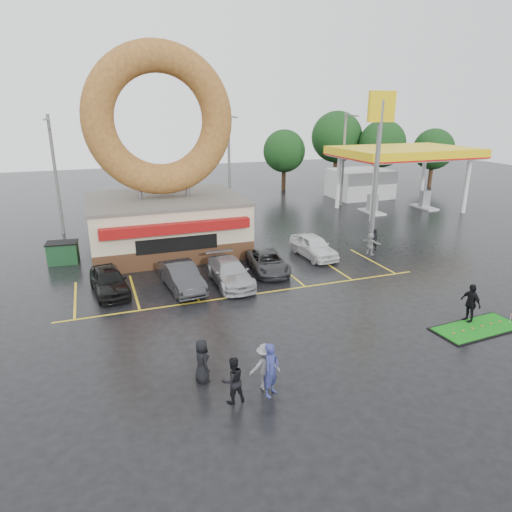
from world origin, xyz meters
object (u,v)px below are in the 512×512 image
object	(u,v)px
streetlight_mid	(229,163)
car_grey	(268,262)
person_cameraman	(470,303)
car_black	(109,281)
streetlight_left	(55,172)
car_silver	(230,272)
car_dgrey	(182,277)
car_white	(313,246)
dumpster	(63,253)
person_blue	(271,370)
donut_shop	(164,186)
shell_sign	(379,137)
gas_station	(384,168)
streetlight_right	(344,157)
putting_green	(477,328)

from	to	relation	value
streetlight_mid	car_grey	distance (m)	15.25
person_cameraman	car_black	bearing A→B (deg)	-123.42
streetlight_left	streetlight_mid	xyz separation A→B (m)	(14.00, 1.00, 0.00)
car_silver	car_dgrey	bearing A→B (deg)	177.33
car_white	dumpster	size ratio (longest dim) A/B	2.40
car_white	person_cameraman	distance (m)	11.33
person_cameraman	person_blue	bearing A→B (deg)	-81.50
car_black	streetlight_mid	bearing A→B (deg)	45.78
donut_shop	streetlight_mid	bearing A→B (deg)	48.62
streetlight_mid	car_white	world-z (taller)	streetlight_mid
car_white	car_dgrey	bearing A→B (deg)	-167.83
shell_sign	streetlight_mid	xyz separation A→B (m)	(-9.00, 8.92, -2.60)
car_dgrey	car_grey	size ratio (longest dim) A/B	1.02
gas_station	streetlight_right	distance (m)	4.26
donut_shop	gas_station	distance (m)	24.35
shell_sign	car_dgrey	bearing A→B (deg)	-158.22
streetlight_mid	shell_sign	bearing A→B (deg)	-44.73
putting_green	gas_station	bearing A→B (deg)	64.27
streetlight_right	car_silver	size ratio (longest dim) A/B	1.92
streetlight_mid	putting_green	bearing A→B (deg)	-80.62
dumpster	streetlight_left	bearing A→B (deg)	97.70
car_silver	dumpster	distance (m)	11.40
shell_sign	person_cameraman	bearing A→B (deg)	-107.58
person_blue	person_cameraman	size ratio (longest dim) A/B	1.05
car_silver	putting_green	xyz separation A→B (m)	(8.87, -9.06, -0.65)
streetlight_mid	person_cameraman	distance (m)	24.66
car_silver	person_blue	size ratio (longest dim) A/B	2.40
donut_shop	person_blue	bearing A→B (deg)	-88.36
car_silver	person_blue	xyz separation A→B (m)	(-1.69, -10.43, 0.30)
dumpster	car_black	bearing A→B (deg)	-62.60
gas_station	streetlight_left	size ratio (longest dim) A/B	1.52
putting_green	streetlight_left	bearing A→B (deg)	127.33
car_white	dumpster	world-z (taller)	car_white
gas_station	car_black	distance (m)	31.12
car_grey	putting_green	distance (m)	11.92
streetlight_right	car_grey	distance (m)	21.36
streetlight_right	dumpster	bearing A→B (deg)	-159.61
car_dgrey	car_silver	size ratio (longest dim) A/B	0.94
streetlight_left	gas_station	bearing A→B (deg)	1.95
streetlight_mid	streetlight_right	xyz separation A→B (m)	(12.00, 1.00, 0.00)
car_silver	car_grey	xyz separation A→B (m)	(2.72, 1.13, -0.08)
gas_station	streetlight_right	bearing A→B (deg)	166.25
car_dgrey	person_blue	size ratio (longest dim) A/B	2.25
car_silver	putting_green	bearing A→B (deg)	-45.26
car_black	car_silver	xyz separation A→B (m)	(6.45, -0.91, -0.03)
car_dgrey	car_white	world-z (taller)	car_white
putting_green	car_white	bearing A→B (deg)	100.93
streetlight_right	donut_shop	bearing A→B (deg)	-154.79
donut_shop	car_silver	size ratio (longest dim) A/B	2.88
donut_shop	streetlight_right	size ratio (longest dim) A/B	1.50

